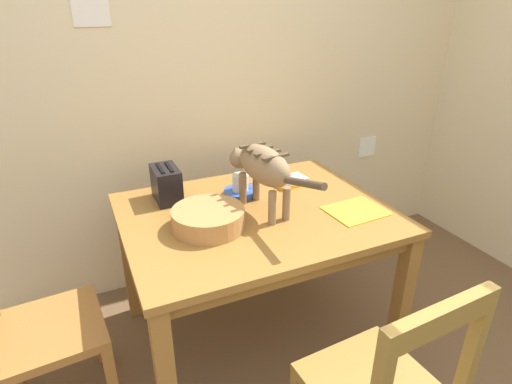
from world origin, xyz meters
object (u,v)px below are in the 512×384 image
at_px(book_stack, 291,181).
at_px(wooden_chair_near, 37,330).
at_px(saucer_bowl, 240,192).
at_px(wicker_basket, 208,218).
at_px(magazine, 356,211).
at_px(coffee_mug, 241,182).
at_px(dining_table, 256,227).
at_px(cat, 262,167).
at_px(toaster, 166,184).

xyz_separation_m(book_stack, wooden_chair_near, (-1.30, -0.27, -0.32)).
height_order(saucer_bowl, wicker_basket, wicker_basket).
height_order(magazine, wooden_chair_near, wooden_chair_near).
bearing_deg(magazine, wicker_basket, 165.00).
height_order(coffee_mug, wooden_chair_near, wooden_chair_near).
bearing_deg(coffee_mug, magazine, -43.39).
height_order(dining_table, coffee_mug, coffee_mug).
relative_size(saucer_bowl, wooden_chair_near, 0.19).
xyz_separation_m(cat, wicker_basket, (-0.29, -0.07, -0.17)).
bearing_deg(wooden_chair_near, saucer_bowl, 100.02).
relative_size(cat, wicker_basket, 2.11).
height_order(saucer_bowl, wooden_chair_near, wooden_chair_near).
height_order(dining_table, saucer_bowl, saucer_bowl).
bearing_deg(book_stack, coffee_mug, -178.62).
relative_size(cat, saucer_bowl, 3.91).
bearing_deg(wooden_chair_near, coffee_mug, 99.97).
relative_size(dining_table, coffee_mug, 9.95).
bearing_deg(wicker_basket, cat, 12.77).
bearing_deg(toaster, dining_table, -40.27).
relative_size(saucer_bowl, book_stack, 0.97).
relative_size(dining_table, magazine, 4.69).
height_order(cat, coffee_mug, cat).
bearing_deg(magazine, toaster, 144.01).
bearing_deg(wicker_basket, wooden_chair_near, 179.89).
bearing_deg(toaster, wooden_chair_near, -151.10).
xyz_separation_m(toaster, wooden_chair_near, (-0.65, -0.36, -0.39)).
bearing_deg(wooden_chair_near, wicker_basket, 85.40).
distance_m(coffee_mug, book_stack, 0.30).
bearing_deg(wooden_chair_near, magazine, 79.89).
bearing_deg(dining_table, wooden_chair_near, -176.63).
height_order(cat, toaster, cat).
height_order(saucer_bowl, magazine, saucer_bowl).
relative_size(coffee_mug, book_stack, 0.70).
relative_size(book_stack, toaster, 0.90).
distance_m(dining_table, magazine, 0.48).
height_order(wicker_basket, toaster, toaster).
height_order(coffee_mug, book_stack, coffee_mug).
relative_size(cat, coffee_mug, 5.43).
bearing_deg(toaster, book_stack, -7.92).
distance_m(saucer_bowl, coffee_mug, 0.06).
bearing_deg(coffee_mug, cat, -82.81).
xyz_separation_m(dining_table, cat, (0.03, 0.00, 0.31)).
relative_size(saucer_bowl, toaster, 0.87).
relative_size(magazine, wicker_basket, 0.83).
height_order(saucer_bowl, coffee_mug, coffee_mug).
relative_size(coffee_mug, toaster, 0.63).
xyz_separation_m(coffee_mug, toaster, (-0.36, 0.10, 0.02)).
distance_m(dining_table, saucer_bowl, 0.23).
xyz_separation_m(coffee_mug, wooden_chair_near, (-1.01, -0.26, -0.37)).
height_order(coffee_mug, magazine, coffee_mug).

